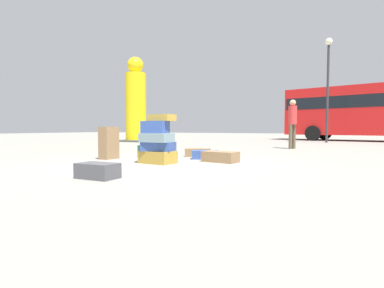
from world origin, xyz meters
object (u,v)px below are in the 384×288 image
(suitcase_brown_foreground_near, at_px, (220,157))
(lamp_post, at_px, (328,73))
(suitcase_teal_left_side, at_px, (151,151))
(parked_bus, at_px, (381,109))
(suitcase_navy_foreground_far, at_px, (206,155))
(suitcase_brown_behind_tower, at_px, (198,153))
(suitcase_brown_white_trunk, at_px, (109,143))
(person_bearded_onlooker, at_px, (292,119))
(yellow_dummy_statue, at_px, (136,104))
(suitcase_tower, at_px, (158,142))
(suitcase_maroon_right_side, at_px, (157,142))
(suitcase_charcoal_upright_blue, at_px, (98,171))

(suitcase_brown_foreground_near, height_order, lamp_post, lamp_post)
(suitcase_brown_foreground_near, distance_m, suitcase_teal_left_side, 2.08)
(suitcase_teal_left_side, distance_m, parked_bus, 14.87)
(suitcase_navy_foreground_far, height_order, parked_bus, parked_bus)
(suitcase_brown_behind_tower, bearing_deg, lamp_post, 61.16)
(suitcase_brown_white_trunk, distance_m, suitcase_teal_left_side, 1.14)
(person_bearded_onlooker, xyz_separation_m, parked_bus, (3.61, 8.51, 0.78))
(yellow_dummy_statue, bearing_deg, suitcase_brown_behind_tower, -43.75)
(suitcase_tower, distance_m, suitcase_brown_white_trunk, 1.54)
(suitcase_maroon_right_side, bearing_deg, suitcase_tower, -59.41)
(suitcase_charcoal_upright_blue, xyz_separation_m, suitcase_brown_white_trunk, (-1.77, 2.24, 0.28))
(suitcase_brown_behind_tower, relative_size, yellow_dummy_statue, 0.13)
(suitcase_navy_foreground_far, xyz_separation_m, parked_bus, (4.99, 13.19, 1.73))
(suitcase_teal_left_side, xyz_separation_m, lamp_post, (3.84, 10.49, 3.41))
(suitcase_brown_white_trunk, height_order, person_bearded_onlooker, person_bearded_onlooker)
(suitcase_brown_behind_tower, xyz_separation_m, suitcase_brown_foreground_near, (0.97, -0.93, 0.01))
(suitcase_maroon_right_side, distance_m, lamp_post, 10.91)
(suitcase_tower, distance_m, suitcase_teal_left_side, 1.51)
(yellow_dummy_statue, bearing_deg, suitcase_maroon_right_side, -48.97)
(suitcase_tower, height_order, suitcase_brown_white_trunk, suitcase_tower)
(person_bearded_onlooker, bearing_deg, parked_bus, -177.41)
(suitcase_brown_behind_tower, distance_m, suitcase_teal_left_side, 1.21)
(suitcase_maroon_right_side, xyz_separation_m, yellow_dummy_statue, (-5.33, 6.12, 1.76))
(suitcase_charcoal_upright_blue, xyz_separation_m, lamp_post, (2.66, 13.67, 3.44))
(suitcase_navy_foreground_far, bearing_deg, suitcase_charcoal_upright_blue, -117.70)
(suitcase_tower, bearing_deg, yellow_dummy_statue, 129.06)
(suitcase_maroon_right_side, height_order, suitcase_brown_foreground_near, suitcase_maroon_right_side)
(suitcase_tower, height_order, suitcase_brown_behind_tower, suitcase_tower)
(suitcase_teal_left_side, bearing_deg, suitcase_navy_foreground_far, 18.38)
(suitcase_brown_foreground_near, bearing_deg, suitcase_maroon_right_side, 161.67)
(suitcase_brown_foreground_near, relative_size, suitcase_teal_left_side, 1.24)
(suitcase_tower, bearing_deg, suitcase_navy_foreground_far, 65.36)
(suitcase_tower, distance_m, person_bearded_onlooker, 6.26)
(suitcase_tower, xyz_separation_m, yellow_dummy_statue, (-6.71, 8.27, 1.64))
(suitcase_maroon_right_side, xyz_separation_m, suitcase_teal_left_side, (0.45, -0.99, -0.18))
(suitcase_maroon_right_side, bearing_deg, suitcase_brown_behind_tower, -18.20)
(suitcase_brown_white_trunk, distance_m, lamp_post, 12.66)
(parked_bus, bearing_deg, yellow_dummy_statue, -140.74)
(suitcase_brown_white_trunk, bearing_deg, suitcase_brown_foreground_near, 16.13)
(suitcase_maroon_right_side, xyz_separation_m, lamp_post, (4.29, 9.50, 3.23))
(suitcase_brown_behind_tower, relative_size, suitcase_teal_left_side, 0.98)
(yellow_dummy_statue, bearing_deg, person_bearded_onlooker, -15.21)
(suitcase_brown_white_trunk, bearing_deg, suitcase_brown_behind_tower, 46.01)
(suitcase_brown_white_trunk, bearing_deg, yellow_dummy_statue, 126.81)
(suitcase_brown_foreground_near, xyz_separation_m, yellow_dummy_statue, (-7.82, 7.49, 1.97))
(suitcase_brown_behind_tower, bearing_deg, suitcase_tower, -107.94)
(parked_bus, bearing_deg, suitcase_tower, -98.47)
(suitcase_navy_foreground_far, relative_size, parked_bus, 0.06)
(suitcase_brown_behind_tower, relative_size, suitcase_brown_white_trunk, 0.78)
(suitcase_brown_behind_tower, bearing_deg, person_bearded_onlooker, 53.49)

